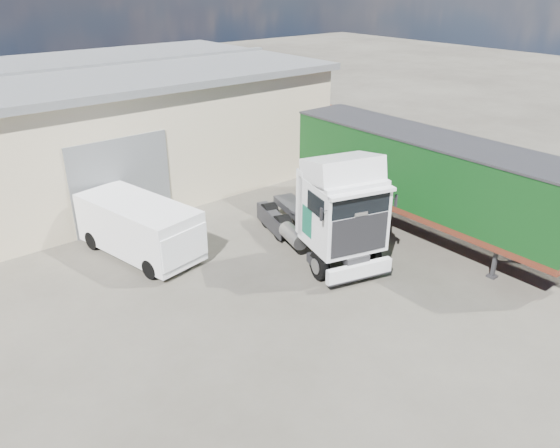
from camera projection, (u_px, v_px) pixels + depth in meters
ground at (340, 321)px, 15.81m from camera, size 120.00×120.00×0.00m
brick_boundary_wall at (424, 155)px, 26.09m from camera, size 0.35×26.00×2.50m
tractor_unit at (331, 214)px, 18.57m from camera, size 3.77×6.34×4.05m
box_trailer at (424, 175)px, 20.26m from camera, size 2.50×11.62×3.86m
panel_van at (143, 229)px, 19.07m from camera, size 2.88×5.12×1.97m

